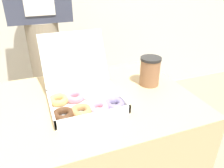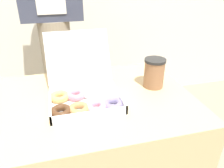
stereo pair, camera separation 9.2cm
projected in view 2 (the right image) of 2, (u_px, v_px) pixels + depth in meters
table at (93, 157)px, 1.15m from camera, size 0.94×0.66×0.72m
donut_box at (83, 94)px, 0.94m from camera, size 0.33×0.37×0.26m
coffee_cup at (154, 73)px, 1.05m from camera, size 0.10×0.10×0.14m
person_customer at (52, 12)px, 1.36m from camera, size 0.37×0.22×1.80m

